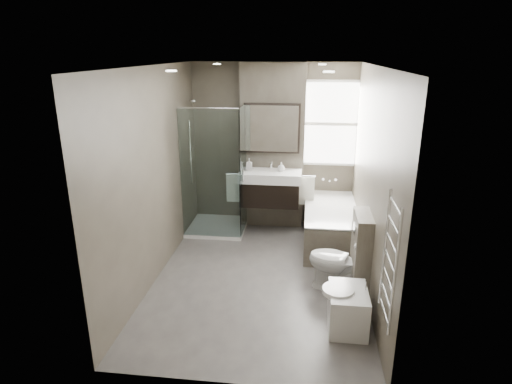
# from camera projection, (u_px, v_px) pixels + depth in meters

# --- Properties ---
(room) EXTENTS (2.70, 3.90, 2.70)m
(room) POSITION_uv_depth(u_px,v_px,m) (260.00, 179.00, 5.11)
(room) COLOR #585451
(room) RESTS_ON ground
(vanity_pier) EXTENTS (1.00, 0.25, 2.60)m
(vanity_pier) POSITION_uv_depth(u_px,v_px,m) (272.00, 147.00, 6.78)
(vanity_pier) COLOR #544E42
(vanity_pier) RESTS_ON ground
(vanity) EXTENTS (0.95, 0.47, 0.66)m
(vanity) POSITION_uv_depth(u_px,v_px,m) (270.00, 187.00, 6.63)
(vanity) COLOR black
(vanity) RESTS_ON vanity_pier
(mirror_cabinet) EXTENTS (0.86, 0.08, 0.76)m
(mirror_cabinet) POSITION_uv_depth(u_px,v_px,m) (272.00, 128.00, 6.52)
(mirror_cabinet) COLOR black
(mirror_cabinet) RESTS_ON vanity_pier
(towel_left) EXTENTS (0.24, 0.06, 0.44)m
(towel_left) POSITION_uv_depth(u_px,v_px,m) (234.00, 188.00, 6.68)
(towel_left) COLOR silver
(towel_left) RESTS_ON vanity_pier
(towel_right) EXTENTS (0.24, 0.06, 0.44)m
(towel_right) POSITION_uv_depth(u_px,v_px,m) (306.00, 190.00, 6.55)
(towel_right) COLOR silver
(towel_right) RESTS_ON vanity_pier
(shower_enclosure) EXTENTS (0.90, 0.90, 2.00)m
(shower_enclosure) POSITION_uv_depth(u_px,v_px,m) (222.00, 202.00, 6.72)
(shower_enclosure) COLOR white
(shower_enclosure) RESTS_ON ground
(bathtub) EXTENTS (0.75, 1.60, 0.57)m
(bathtub) POSITION_uv_depth(u_px,v_px,m) (330.00, 224.00, 6.35)
(bathtub) COLOR #544E42
(bathtub) RESTS_ON ground
(window) EXTENTS (0.98, 0.06, 1.33)m
(window) POSITION_uv_depth(u_px,v_px,m) (331.00, 124.00, 6.65)
(window) COLOR white
(window) RESTS_ON room
(toilet) EXTENTS (0.82, 0.61, 0.74)m
(toilet) POSITION_uv_depth(u_px,v_px,m) (339.00, 262.00, 5.09)
(toilet) COLOR white
(toilet) RESTS_ON ground
(cistern_box) EXTENTS (0.19, 0.55, 1.00)m
(cistern_box) POSITION_uv_depth(u_px,v_px,m) (361.00, 254.00, 4.99)
(cistern_box) COLOR #544E42
(cistern_box) RESTS_ON ground
(bidet) EXTENTS (0.46, 0.54, 0.56)m
(bidet) POSITION_uv_depth(u_px,v_px,m) (347.00, 308.00, 4.42)
(bidet) COLOR white
(bidet) RESTS_ON ground
(towel_radiator) EXTENTS (0.03, 0.49, 1.10)m
(towel_radiator) POSITION_uv_depth(u_px,v_px,m) (390.00, 261.00, 3.52)
(towel_radiator) COLOR silver
(towel_radiator) RESTS_ON room
(soap_bottle_a) EXTENTS (0.08, 0.09, 0.19)m
(soap_bottle_a) POSITION_uv_depth(u_px,v_px,m) (249.00, 164.00, 6.58)
(soap_bottle_a) COLOR white
(soap_bottle_a) RESTS_ON vanity
(soap_bottle_b) EXTENTS (0.11, 0.11, 0.14)m
(soap_bottle_b) POSITION_uv_depth(u_px,v_px,m) (281.00, 167.00, 6.54)
(soap_bottle_b) COLOR white
(soap_bottle_b) RESTS_ON vanity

